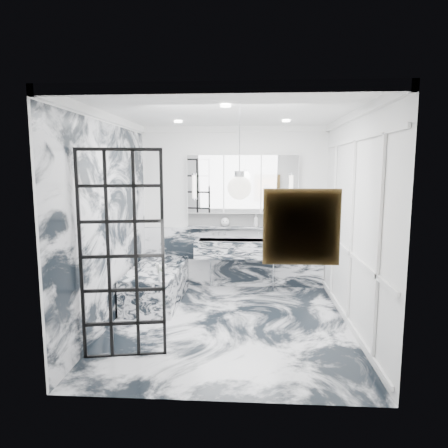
# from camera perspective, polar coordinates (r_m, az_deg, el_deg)

# --- Properties ---
(floor) EXTENTS (3.60, 3.60, 0.00)m
(floor) POSITION_cam_1_polar(r_m,az_deg,el_deg) (5.57, 0.60, -14.14)
(floor) COLOR silver
(floor) RESTS_ON ground
(ceiling) EXTENTS (3.60, 3.60, 0.00)m
(ceiling) POSITION_cam_1_polar(r_m,az_deg,el_deg) (5.20, 0.65, 15.76)
(ceiling) COLOR white
(ceiling) RESTS_ON wall_back
(wall_back) EXTENTS (3.60, 0.00, 3.60)m
(wall_back) POSITION_cam_1_polar(r_m,az_deg,el_deg) (6.99, 1.41, 2.28)
(wall_back) COLOR white
(wall_back) RESTS_ON floor
(wall_front) EXTENTS (3.60, 0.00, 3.60)m
(wall_front) POSITION_cam_1_polar(r_m,az_deg,el_deg) (3.43, -0.98, -3.77)
(wall_front) COLOR white
(wall_front) RESTS_ON floor
(wall_left) EXTENTS (0.00, 3.60, 3.60)m
(wall_left) POSITION_cam_1_polar(r_m,az_deg,el_deg) (5.52, -16.20, 0.42)
(wall_left) COLOR white
(wall_left) RESTS_ON floor
(wall_right) EXTENTS (0.00, 3.60, 3.60)m
(wall_right) POSITION_cam_1_polar(r_m,az_deg,el_deg) (5.36, 17.96, 0.13)
(wall_right) COLOR white
(wall_right) RESTS_ON floor
(marble_clad_back) EXTENTS (3.18, 0.05, 1.05)m
(marble_clad_back) POSITION_cam_1_polar(r_m,az_deg,el_deg) (7.10, 1.37, -4.77)
(marble_clad_back) COLOR silver
(marble_clad_back) RESTS_ON floor
(marble_clad_left) EXTENTS (0.02, 3.56, 2.68)m
(marble_clad_left) POSITION_cam_1_polar(r_m,az_deg,el_deg) (5.52, -16.03, -0.19)
(marble_clad_left) COLOR silver
(marble_clad_left) RESTS_ON floor
(panel_molding) EXTENTS (0.03, 3.40, 2.30)m
(panel_molding) POSITION_cam_1_polar(r_m,az_deg,el_deg) (5.37, 17.71, -0.92)
(panel_molding) COLOR white
(panel_molding) RESTS_ON floor
(soap_bottle_a) EXTENTS (0.11, 0.11, 0.21)m
(soap_bottle_a) POSITION_cam_1_polar(r_m,az_deg,el_deg) (6.92, 4.57, 0.51)
(soap_bottle_a) COLOR #8C5919
(soap_bottle_a) RESTS_ON ledge
(soap_bottle_b) EXTENTS (0.10, 0.10, 0.18)m
(soap_bottle_b) POSITION_cam_1_polar(r_m,az_deg,el_deg) (6.93, 6.38, 0.37)
(soap_bottle_b) COLOR #4C4C51
(soap_bottle_b) RESTS_ON ledge
(soap_bottle_c) EXTENTS (0.13, 0.13, 0.14)m
(soap_bottle_c) POSITION_cam_1_polar(r_m,az_deg,el_deg) (6.95, 8.84, 0.16)
(soap_bottle_c) COLOR silver
(soap_bottle_c) RESTS_ON ledge
(face_pot) EXTENTS (0.15, 0.15, 0.15)m
(face_pot) POSITION_cam_1_polar(r_m,az_deg,el_deg) (6.93, 0.16, 0.29)
(face_pot) COLOR white
(face_pot) RESTS_ON ledge
(amber_bottle) EXTENTS (0.04, 0.04, 0.10)m
(amber_bottle) POSITION_cam_1_polar(r_m,az_deg,el_deg) (6.94, 6.98, 0.02)
(amber_bottle) COLOR #8C5919
(amber_bottle) RESTS_ON ledge
(flower_vase) EXTENTS (0.08, 0.08, 0.12)m
(flower_vase) POSITION_cam_1_polar(r_m,az_deg,el_deg) (5.69, -8.97, -7.26)
(flower_vase) COLOR silver
(flower_vase) RESTS_ON bathtub
(crittall_door) EXTENTS (0.87, 0.19, 2.29)m
(crittall_door) POSITION_cam_1_polar(r_m,az_deg,el_deg) (4.50, -14.34, -4.48)
(crittall_door) COLOR black
(crittall_door) RESTS_ON floor
(artwork) EXTENTS (0.55, 0.05, 0.55)m
(artwork) POSITION_cam_1_polar(r_m,az_deg,el_deg) (3.45, 10.98, -0.41)
(artwork) COLOR #C97514
(artwork) RESTS_ON wall_front
(pendant_light) EXTENTS (0.25, 0.25, 0.25)m
(pendant_light) POSITION_cam_1_polar(r_m,az_deg,el_deg) (4.09, 2.21, 5.19)
(pendant_light) COLOR white
(pendant_light) RESTS_ON ceiling
(trough_sink) EXTENTS (1.60, 0.45, 0.30)m
(trough_sink) POSITION_cam_1_polar(r_m,az_deg,el_deg) (6.84, 2.56, -3.52)
(trough_sink) COLOR silver
(trough_sink) RESTS_ON wall_back
(ledge) EXTENTS (1.90, 0.14, 0.04)m
(ledge) POSITION_cam_1_polar(r_m,az_deg,el_deg) (6.95, 2.61, -0.50)
(ledge) COLOR silver
(ledge) RESTS_ON wall_back
(subway_tile) EXTENTS (1.90, 0.03, 0.23)m
(subway_tile) POSITION_cam_1_polar(r_m,az_deg,el_deg) (6.99, 2.62, 0.67)
(subway_tile) COLOR white
(subway_tile) RESTS_ON wall_back
(mirror_cabinet) EXTENTS (1.90, 0.16, 1.00)m
(mirror_cabinet) POSITION_cam_1_polar(r_m,az_deg,el_deg) (6.88, 2.65, 5.69)
(mirror_cabinet) COLOR white
(mirror_cabinet) RESTS_ON wall_back
(sconce_left) EXTENTS (0.07, 0.07, 0.40)m
(sconce_left) POSITION_cam_1_polar(r_m,az_deg,el_deg) (6.85, -4.27, 5.34)
(sconce_left) COLOR white
(sconce_left) RESTS_ON mirror_cabinet
(sconce_right) EXTENTS (0.07, 0.07, 0.40)m
(sconce_right) POSITION_cam_1_polar(r_m,az_deg,el_deg) (6.82, 9.56, 5.24)
(sconce_right) COLOR white
(sconce_right) RESTS_ON mirror_cabinet
(bathtub) EXTENTS (0.75, 1.65, 0.55)m
(bathtub) POSITION_cam_1_polar(r_m,az_deg,el_deg) (6.48, -9.52, -8.45)
(bathtub) COLOR silver
(bathtub) RESTS_ON floor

